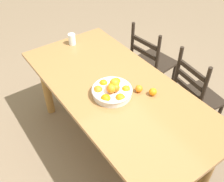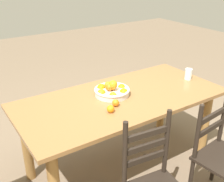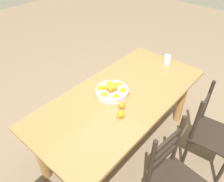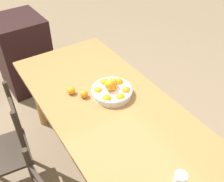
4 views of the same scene
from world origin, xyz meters
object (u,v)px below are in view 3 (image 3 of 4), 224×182
object	(u,v)px
fruit_bowl	(112,90)
orange_loose_1	(121,114)
dining_table	(121,104)
chair_by_cabinet	(173,179)
orange_loose_0	(122,105)
drinking_glass	(167,60)
chair_near_window	(210,134)

from	to	relation	value
fruit_bowl	orange_loose_1	distance (m)	0.33
dining_table	chair_by_cabinet	world-z (taller)	chair_by_cabinet
orange_loose_0	orange_loose_1	bearing A→B (deg)	34.82
dining_table	chair_by_cabinet	xyz separation A→B (m)	(0.26, 0.78, -0.21)
drinking_glass	orange_loose_1	bearing A→B (deg)	7.84
orange_loose_1	drinking_glass	distance (m)	1.08
dining_table	chair_by_cabinet	size ratio (longest dim) A/B	2.00
chair_near_window	dining_table	bearing A→B (deg)	111.33
orange_loose_1	orange_loose_0	bearing A→B (deg)	-145.18
chair_near_window	drinking_glass	world-z (taller)	chair_near_window
orange_loose_0	orange_loose_1	size ratio (longest dim) A/B	0.98
fruit_bowl	drinking_glass	xyz separation A→B (m)	(-0.88, 0.12, 0.01)
chair_near_window	chair_by_cabinet	xyz separation A→B (m)	(0.70, -0.05, 0.01)
chair_by_cabinet	drinking_glass	world-z (taller)	chair_by_cabinet
dining_table	drinking_glass	xyz separation A→B (m)	(-0.83, 0.04, 0.18)
orange_loose_0	drinking_glass	xyz separation A→B (m)	(-0.98, -0.08, 0.03)
fruit_bowl	drinking_glass	size ratio (longest dim) A/B	2.88
drinking_glass	dining_table	bearing A→B (deg)	-2.72
fruit_bowl	chair_near_window	bearing A→B (deg)	118.32
chair_near_window	drinking_glass	distance (m)	0.96
fruit_bowl	orange_loose_0	bearing A→B (deg)	65.26
dining_table	orange_loose_1	distance (m)	0.35
chair_by_cabinet	drinking_glass	size ratio (longest dim) A/B	8.43
fruit_bowl	orange_loose_1	world-z (taller)	fruit_bowl
dining_table	chair_near_window	world-z (taller)	chair_near_window
dining_table	chair_near_window	distance (m)	0.96
dining_table	fruit_bowl	xyz separation A→B (m)	(0.06, -0.08, 0.17)
chair_by_cabinet	orange_loose_1	distance (m)	0.69
orange_loose_0	orange_loose_1	distance (m)	0.12
chair_by_cabinet	fruit_bowl	world-z (taller)	chair_by_cabinet
dining_table	orange_loose_1	bearing A→B (deg)	37.08
orange_loose_1	fruit_bowl	bearing A→B (deg)	-125.05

